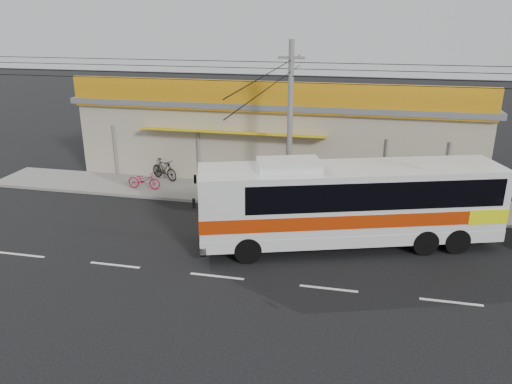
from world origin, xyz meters
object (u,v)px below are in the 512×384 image
utility_pole (291,71)px  motorbike_red (144,180)px  motorbike_dark (164,169)px  coach_bus (354,200)px

utility_pole → motorbike_red: bearing=174.9°
motorbike_dark → utility_pole: utility_pole is taller
motorbike_red → motorbike_dark: size_ratio=0.92×
coach_bus → motorbike_red: 11.88m
coach_bus → utility_pole: 6.58m
motorbike_dark → utility_pole: 9.66m
coach_bus → motorbike_red: (-11.00, 4.26, -1.35)m
motorbike_red → motorbike_dark: 1.77m
coach_bus → utility_pole: size_ratio=0.36×
utility_pole → coach_bus: bearing=-48.2°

